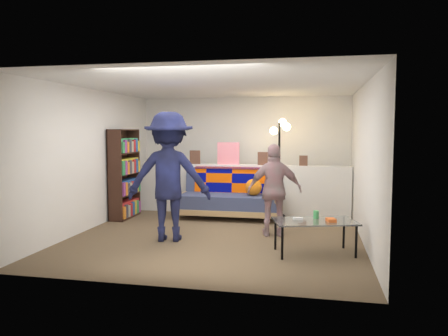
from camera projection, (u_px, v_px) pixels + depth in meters
name	position (u px, v px, depth m)	size (l,w,h in m)	color
ground	(219.00, 234.00, 7.16)	(5.00, 5.00, 0.00)	brown
room_shell	(225.00, 132.00, 7.47)	(4.60, 5.05, 2.45)	silver
half_wall_ledge	(238.00, 189.00, 8.87)	(4.45, 0.15, 1.00)	silver
ledge_decor	(227.00, 156.00, 8.84)	(2.97, 0.02, 0.45)	brown
futon_sofa	(231.00, 197.00, 8.48)	(2.00, 0.99, 0.86)	#A98352
bookshelf	(124.00, 177.00, 8.42)	(0.29, 0.86, 1.71)	black
coffee_table	(315.00, 223.00, 5.97)	(1.23, 0.88, 0.57)	black
floor_lamp	(280.00, 147.00, 8.48)	(0.41, 0.35, 1.92)	black
person_left	(169.00, 177.00, 6.68)	(1.28, 0.73, 1.97)	black
person_right	(275.00, 190.00, 6.97)	(0.87, 0.36, 1.48)	#CD858F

